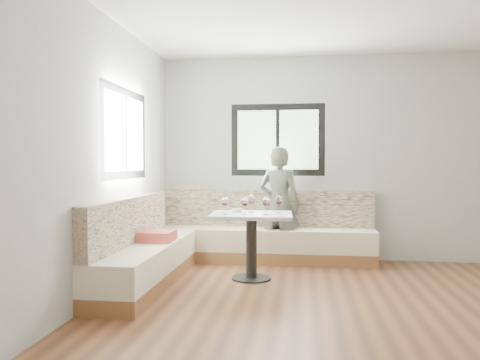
# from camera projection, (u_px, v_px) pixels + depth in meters

# --- Properties ---
(room) EXTENTS (5.01, 5.01, 2.81)m
(room) POSITION_uv_depth(u_px,v_px,m) (359.00, 153.00, 4.00)
(room) COLOR brown
(room) RESTS_ON ground
(banquette) EXTENTS (2.90, 2.80, 0.95)m
(banquette) POSITION_uv_depth(u_px,v_px,m) (218.00, 243.00, 5.78)
(banquette) COLOR #8F5C36
(banquette) RESTS_ON ground
(table) EXTENTS (0.95, 0.75, 0.75)m
(table) POSITION_uv_depth(u_px,v_px,m) (251.00, 230.00, 5.32)
(table) COLOR black
(table) RESTS_ON ground
(person) EXTENTS (0.65, 0.52, 1.55)m
(person) POSITION_uv_depth(u_px,v_px,m) (280.00, 205.00, 6.22)
(person) COLOR #4E5047
(person) RESTS_ON ground
(olive_ramekin) EXTENTS (0.11, 0.11, 0.05)m
(olive_ramekin) POSITION_uv_depth(u_px,v_px,m) (237.00, 211.00, 5.39)
(olive_ramekin) COLOR white
(olive_ramekin) RESTS_ON table
(wine_glass_a) EXTENTS (0.09, 0.09, 0.20)m
(wine_glass_a) POSITION_uv_depth(u_px,v_px,m) (225.00, 202.00, 5.20)
(wine_glass_a) COLOR white
(wine_glass_a) RESTS_ON table
(wine_glass_b) EXTENTS (0.09, 0.09, 0.20)m
(wine_glass_b) POSITION_uv_depth(u_px,v_px,m) (244.00, 202.00, 5.15)
(wine_glass_b) COLOR white
(wine_glass_b) RESTS_ON table
(wine_glass_c) EXTENTS (0.09, 0.09, 0.20)m
(wine_glass_c) POSITION_uv_depth(u_px,v_px,m) (266.00, 202.00, 5.16)
(wine_glass_c) COLOR white
(wine_glass_c) RESTS_ON table
(wine_glass_d) EXTENTS (0.09, 0.09, 0.20)m
(wine_glass_d) POSITION_uv_depth(u_px,v_px,m) (251.00, 200.00, 5.40)
(wine_glass_d) COLOR white
(wine_glass_d) RESTS_ON table
(wine_glass_e) EXTENTS (0.09, 0.09, 0.20)m
(wine_glass_e) POSITION_uv_depth(u_px,v_px,m) (279.00, 201.00, 5.35)
(wine_glass_e) COLOR white
(wine_glass_e) RESTS_ON table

